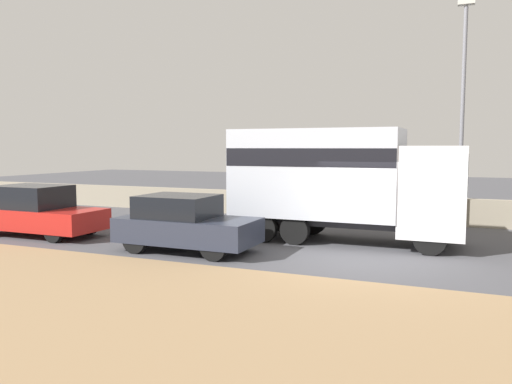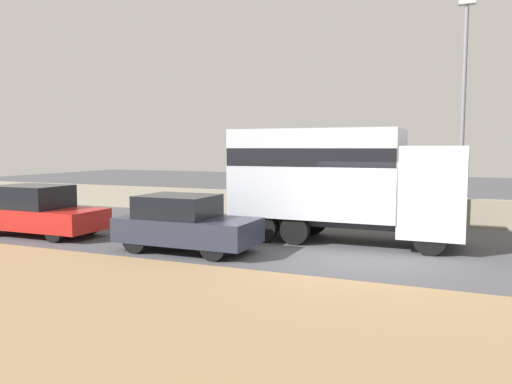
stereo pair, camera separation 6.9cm
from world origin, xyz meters
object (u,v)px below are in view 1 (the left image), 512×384
object	(u,v)px
car_hatchback	(185,224)
car_sedan_second	(38,211)
box_truck	(339,177)
street_lamp	(463,100)

from	to	relation	value
car_hatchback	car_sedan_second	xyz separation A→B (m)	(-5.79, 0.32, 0.02)
car_sedan_second	box_truck	bearing A→B (deg)	16.42
street_lamp	car_sedan_second	distance (m)	15.08
box_truck	car_sedan_second	bearing A→B (deg)	-163.58
car_hatchback	car_sedan_second	size ratio (longest dim) A/B	0.90
box_truck	car_sedan_second	distance (m)	9.88
box_truck	car_sedan_second	xyz separation A→B (m)	(-9.40, -2.77, -1.20)
street_lamp	car_sedan_second	xyz separation A→B (m)	(-12.80, -7.01, -3.78)
car_sedan_second	car_hatchback	bearing A→B (deg)	-3.12
car_hatchback	car_sedan_second	bearing A→B (deg)	176.88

